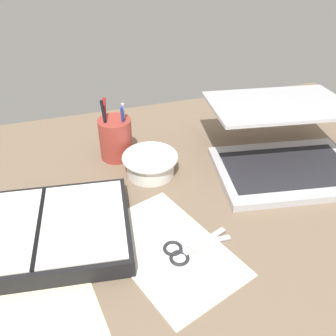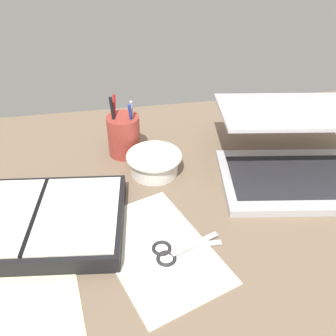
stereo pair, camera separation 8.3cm
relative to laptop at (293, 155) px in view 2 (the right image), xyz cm
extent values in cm
cube|color=#75604C|center=(-28.24, -5.69, -6.51)|extent=(140.00, 100.00, 2.00)
cube|color=#B7B7BC|center=(-0.61, -3.78, -4.61)|extent=(37.97, 29.40, 1.80)
cube|color=#232328|center=(-0.61, -3.78, -3.59)|extent=(32.79, 22.06, 0.24)
cube|color=#B7B7BC|center=(1.14, 7.04, 8.32)|extent=(37.96, 29.37, 3.06)
cube|color=silver|center=(1.07, 6.57, 8.28)|extent=(34.84, 26.51, 2.36)
cylinder|color=silver|center=(-32.97, 6.61, -3.09)|extent=(11.75, 11.75, 4.85)
torus|color=silver|center=(-32.97, 6.61, -0.66)|extent=(13.82, 13.82, 1.11)
cylinder|color=#9E382D|center=(-39.43, 16.82, -0.08)|extent=(8.48, 8.48, 10.88)
cylinder|color=black|center=(-41.59, 15.94, 3.26)|extent=(1.75, 3.15, 15.52)
cylinder|color=#233899|center=(-37.18, 16.20, 2.82)|extent=(1.89, 4.79, 14.35)
cylinder|color=#B21E1E|center=(-41.65, 17.54, 3.12)|extent=(2.06, 4.68, 14.99)
cylinder|color=#B7B7BC|center=(-37.10, 16.73, 2.78)|extent=(0.87, 2.80, 14.56)
cube|color=black|center=(-59.66, -8.77, -3.60)|extent=(38.03, 29.44, 3.82)
cube|color=silver|center=(-51.26, -9.86, -1.54)|extent=(19.09, 24.87, 0.30)
cube|color=black|center=(-59.66, -8.77, -1.39)|extent=(3.76, 22.87, 0.30)
cube|color=#B7B7BC|center=(-28.88, -19.46, -4.91)|extent=(10.39, 5.01, 0.30)
cube|color=#B7B7BC|center=(-28.88, -19.46, -5.21)|extent=(10.73, 1.70, 0.30)
torus|color=#232328|center=(-35.05, -21.87, -5.21)|extent=(3.90, 3.90, 0.70)
torus|color=#232328|center=(-35.49, -19.15, -5.21)|extent=(3.90, 3.90, 0.70)
cube|color=silver|center=(-36.37, -18.88, -5.43)|extent=(27.41, 34.15, 0.16)
cube|color=#F4EFB2|center=(-59.97, -24.55, -5.43)|extent=(20.62, 30.26, 0.16)
camera|label=1|loc=(-51.48, -67.04, 49.78)|focal=40.00mm
camera|label=2|loc=(-43.38, -69.05, 49.78)|focal=40.00mm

